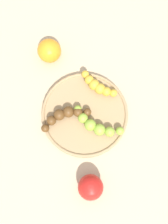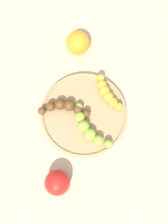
% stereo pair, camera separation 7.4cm
% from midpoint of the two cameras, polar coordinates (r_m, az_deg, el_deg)
% --- Properties ---
extents(ground_plane, '(2.40, 2.40, 0.00)m').
position_cam_midpoint_polar(ground_plane, '(0.78, 2.67, -1.22)').
color(ground_plane, tan).
extents(fruit_bowl, '(0.27, 0.27, 0.02)m').
position_cam_midpoint_polar(fruit_bowl, '(0.77, 2.71, -1.03)').
color(fruit_bowl, '#A08259').
rests_on(fruit_bowl, ground_plane).
extents(banana_green, '(0.09, 0.15, 0.04)m').
position_cam_midpoint_polar(banana_green, '(0.73, 3.90, -4.42)').
color(banana_green, '#8CAD38').
rests_on(banana_green, fruit_bowl).
extents(banana_spotted, '(0.08, 0.11, 0.03)m').
position_cam_midpoint_polar(banana_spotted, '(0.77, 8.05, 3.74)').
color(banana_spotted, gold).
rests_on(banana_spotted, fruit_bowl).
extents(banana_overripe, '(0.08, 0.15, 0.03)m').
position_cam_midpoint_polar(banana_overripe, '(0.75, -1.73, 0.64)').
color(banana_overripe, '#593819').
rests_on(banana_overripe, fruit_bowl).
extents(apple_red, '(0.07, 0.07, 0.07)m').
position_cam_midpoint_polar(apple_red, '(0.73, -3.19, -16.48)').
color(apple_red, red).
rests_on(apple_red, ground_plane).
extents(orange_fruit, '(0.08, 0.08, 0.08)m').
position_cam_midpoint_polar(orange_fruit, '(0.82, 1.21, 15.15)').
color(orange_fruit, orange).
rests_on(orange_fruit, ground_plane).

